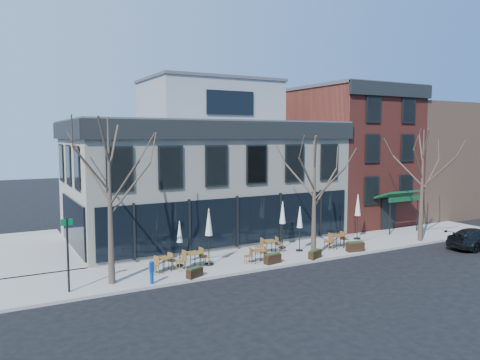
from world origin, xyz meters
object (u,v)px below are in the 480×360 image
parked_sedan (478,239)px  cafe_set_0 (164,263)px  umbrella_0 (180,234)px  call_box (152,271)px

parked_sedan → cafe_set_0: (-19.59, 4.27, -0.03)m
cafe_set_0 → umbrella_0: 1.83m
call_box → umbrella_0: (2.33, 2.29, 1.12)m
parked_sedan → call_box: (-20.77, 2.61, 0.13)m
call_box → umbrella_0: umbrella_0 is taller
call_box → cafe_set_0: (1.18, 1.66, -0.15)m
parked_sedan → call_box: call_box is taller
cafe_set_0 → umbrella_0: (1.15, 0.63, 1.28)m
call_box → parked_sedan: bearing=-7.2°
parked_sedan → umbrella_0: 19.12m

